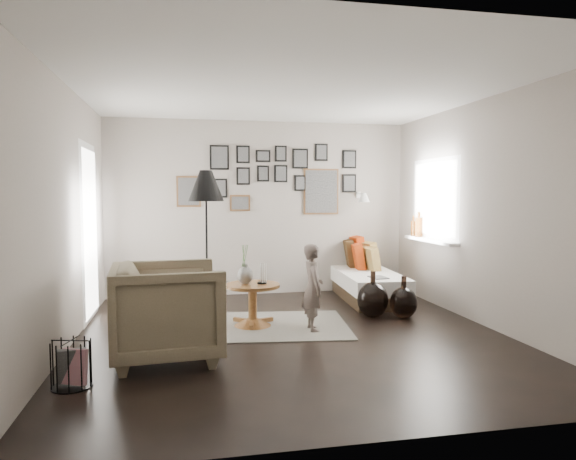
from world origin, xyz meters
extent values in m
plane|color=black|center=(0.00, 0.00, 0.00)|extent=(4.80, 4.80, 0.00)
plane|color=#9E948B|center=(0.00, 2.40, 1.30)|extent=(4.50, 0.00, 4.50)
plane|color=#9E948B|center=(0.00, -2.40, 1.30)|extent=(4.50, 0.00, 4.50)
plane|color=#9E948B|center=(-2.25, 0.00, 1.30)|extent=(0.00, 4.80, 4.80)
plane|color=#9E948B|center=(2.25, 0.00, 1.30)|extent=(0.00, 4.80, 4.80)
plane|color=white|center=(0.00, 0.00, 2.60)|extent=(4.80, 4.80, 0.00)
plane|color=white|center=(-2.23, 1.20, 1.05)|extent=(0.00, 2.14, 2.14)
plane|color=white|center=(-2.23, 1.20, 1.05)|extent=(0.00, 1.88, 1.88)
plane|color=white|center=(-2.23, 1.20, 1.05)|extent=(0.00, 1.93, 1.93)
plane|color=white|center=(2.23, 1.20, 1.45)|extent=(0.00, 1.30, 1.30)
plane|color=white|center=(2.23, 1.20, 1.45)|extent=(0.00, 1.14, 1.14)
cube|color=white|center=(2.17, 1.20, 0.88)|extent=(0.15, 1.32, 0.04)
cylinder|color=#8C4C14|center=(2.17, 1.55, 1.04)|extent=(0.10, 0.10, 0.28)
cylinder|color=#8C4C14|center=(2.17, 1.72, 1.01)|extent=(0.08, 0.08, 0.22)
cube|color=brown|center=(-1.05, 2.38, 1.55)|extent=(0.35, 0.03, 0.45)
cube|color=black|center=(-1.05, 2.37, 1.55)|extent=(0.30, 0.01, 0.40)
cube|color=black|center=(-0.60, 2.38, 2.05)|extent=(0.28, 0.03, 0.36)
cube|color=black|center=(-0.60, 2.37, 2.05)|extent=(0.23, 0.01, 0.31)
cube|color=black|center=(-0.60, 2.38, 1.60)|extent=(0.22, 0.03, 0.28)
cube|color=black|center=(-0.60, 2.37, 1.60)|extent=(0.17, 0.01, 0.23)
cube|color=black|center=(-0.25, 2.38, 2.10)|extent=(0.20, 0.03, 0.26)
cube|color=black|center=(-0.25, 2.37, 2.10)|extent=(0.15, 0.01, 0.21)
cube|color=black|center=(-0.25, 2.38, 1.78)|extent=(0.20, 0.03, 0.26)
cube|color=black|center=(-0.25, 2.37, 1.78)|extent=(0.15, 0.01, 0.21)
cube|color=black|center=(0.05, 2.38, 2.08)|extent=(0.22, 0.03, 0.18)
cube|color=black|center=(0.05, 2.37, 2.08)|extent=(0.17, 0.01, 0.13)
cube|color=black|center=(0.05, 2.38, 1.82)|extent=(0.18, 0.03, 0.24)
cube|color=black|center=(0.05, 2.37, 1.82)|extent=(0.13, 0.01, 0.19)
cube|color=black|center=(0.32, 2.38, 2.12)|extent=(0.18, 0.03, 0.24)
cube|color=black|center=(0.32, 2.37, 2.12)|extent=(0.13, 0.01, 0.19)
cube|color=black|center=(0.32, 2.38, 1.82)|extent=(0.20, 0.03, 0.26)
cube|color=black|center=(0.32, 2.37, 1.82)|extent=(0.15, 0.01, 0.21)
cube|color=black|center=(0.62, 2.38, 2.05)|extent=(0.24, 0.03, 0.30)
cube|color=black|center=(0.62, 2.37, 2.05)|extent=(0.19, 0.01, 0.25)
cube|color=black|center=(0.62, 2.38, 1.68)|extent=(0.18, 0.03, 0.24)
cube|color=black|center=(0.62, 2.37, 1.68)|extent=(0.13, 0.01, 0.19)
cube|color=brown|center=(0.95, 2.38, 1.55)|extent=(0.55, 0.03, 0.70)
cube|color=black|center=(0.95, 2.37, 1.55)|extent=(0.50, 0.01, 0.65)
cube|color=black|center=(0.95, 2.38, 2.15)|extent=(0.20, 0.03, 0.26)
cube|color=black|center=(0.95, 2.37, 2.15)|extent=(0.15, 0.01, 0.21)
cube|color=black|center=(1.40, 2.38, 2.05)|extent=(0.22, 0.03, 0.28)
cube|color=black|center=(1.40, 2.37, 2.05)|extent=(0.17, 0.01, 0.23)
cube|color=black|center=(1.40, 2.38, 1.68)|extent=(0.22, 0.03, 0.28)
cube|color=black|center=(1.40, 2.37, 1.68)|extent=(0.17, 0.01, 0.23)
cube|color=brown|center=(-0.30, 2.38, 1.38)|extent=(0.30, 0.03, 0.24)
cube|color=black|center=(-0.30, 2.37, 1.38)|extent=(0.25, 0.01, 0.19)
cube|color=white|center=(1.55, 2.37, 1.50)|extent=(0.06, 0.04, 0.10)
cylinder|color=white|center=(1.55, 2.25, 1.52)|extent=(0.02, 0.24, 0.02)
cone|color=white|center=(1.55, 2.12, 1.46)|extent=(0.18, 0.18, 0.14)
cube|color=#BCB6A5|center=(-0.25, 0.47, 0.01)|extent=(2.06, 1.56, 0.01)
cone|color=brown|center=(-0.37, 0.48, 0.04)|extent=(0.46, 0.46, 0.09)
cylinder|color=brown|center=(-0.37, 0.48, 0.25)|extent=(0.10, 0.10, 0.36)
cylinder|color=brown|center=(-0.37, 0.48, 0.47)|extent=(0.63, 0.63, 0.04)
ellipsoid|color=black|center=(-0.45, 0.50, 0.59)|extent=(0.18, 0.18, 0.20)
cylinder|color=black|center=(-0.45, 0.50, 0.71)|extent=(0.05, 0.05, 0.04)
cylinder|color=black|center=(-0.26, 0.48, 0.50)|extent=(0.11, 0.11, 0.02)
cube|color=black|center=(1.45, 1.67, 0.10)|extent=(0.82, 1.73, 0.20)
cube|color=silver|center=(1.45, 1.67, 0.29)|extent=(0.88, 1.79, 0.21)
cube|color=#A72B09|center=(1.47, 2.37, 0.62)|extent=(0.24, 0.51, 0.49)
cube|color=#322010|center=(1.35, 2.28, 0.59)|extent=(0.27, 0.47, 0.44)
cube|color=brown|center=(1.58, 2.13, 0.58)|extent=(0.29, 0.46, 0.42)
cube|color=#A72B09|center=(1.40, 2.01, 0.57)|extent=(0.24, 0.43, 0.41)
cube|color=brown|center=(1.54, 1.85, 0.56)|extent=(0.24, 0.40, 0.37)
cube|color=black|center=(1.40, 1.12, 0.41)|extent=(0.22, 0.29, 0.01)
imported|color=#6F644B|center=(-1.28, -0.52, 0.45)|extent=(1.05, 1.03, 0.89)
cube|color=beige|center=(-1.25, -0.47, 0.48)|extent=(0.42, 0.43, 0.18)
cylinder|color=black|center=(-0.86, 0.80, 0.01)|extent=(0.28, 0.28, 0.03)
cylinder|color=black|center=(-0.86, 0.80, 0.79)|extent=(0.02, 0.02, 1.59)
cone|color=black|center=(-0.86, 0.80, 1.61)|extent=(0.42, 0.42, 0.36)
cube|color=black|center=(-2.00, -1.07, 0.17)|extent=(0.21, 0.11, 0.28)
cube|color=beige|center=(-1.97, -1.09, 0.17)|extent=(0.22, 0.15, 0.28)
ellipsoid|color=black|center=(1.13, 0.62, 0.22)|extent=(0.38, 0.38, 0.44)
cylinder|color=black|center=(1.13, 0.62, 0.50)|extent=(0.06, 0.06, 0.13)
ellipsoid|color=black|center=(1.48, 0.50, 0.19)|extent=(0.34, 0.34, 0.39)
cylinder|color=black|center=(1.48, 0.50, 0.45)|extent=(0.06, 0.06, 0.13)
imported|color=#655650|center=(0.26, 0.17, 0.48)|extent=(0.24, 0.36, 0.97)
camera|label=1|loc=(-1.11, -5.26, 1.51)|focal=32.00mm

